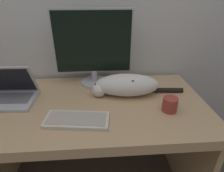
{
  "coord_description": "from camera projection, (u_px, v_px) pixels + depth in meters",
  "views": [
    {
      "loc": [
        0.07,
        -0.61,
        1.41
      ],
      "look_at": [
        0.14,
        0.34,
        0.91
      ],
      "focal_mm": 30.0,
      "sensor_mm": 36.0,
      "label": 1
    }
  ],
  "objects": [
    {
      "name": "monitor",
      "position": [
        93.0,
        48.0,
        1.28
      ],
      "size": [
        0.54,
        0.2,
        0.53
      ],
      "color": "#B2B2B7",
      "rests_on": "desk"
    },
    {
      "name": "desk",
      "position": [
        91.0,
        124.0,
        1.24
      ],
      "size": [
        1.45,
        0.76,
        0.78
      ],
      "color": "tan",
      "rests_on": "ground_plane"
    },
    {
      "name": "cat",
      "position": [
        126.0,
        85.0,
        1.22
      ],
      "size": [
        0.62,
        0.21,
        0.14
      ],
      "rotation": [
        0.0,
        0.0,
        -0.08
      ],
      "color": "silver",
      "rests_on": "desk"
    },
    {
      "name": "small_toy",
      "position": [
        138.0,
        82.0,
        1.37
      ],
      "size": [
        0.05,
        0.05,
        0.05
      ],
      "color": "gold",
      "rests_on": "desk"
    },
    {
      "name": "wall_back",
      "position": [
        87.0,
        6.0,
        1.32
      ],
      "size": [
        6.4,
        0.06,
        2.6
      ],
      "color": "silver",
      "rests_on": "ground_plane"
    },
    {
      "name": "external_keyboard",
      "position": [
        77.0,
        120.0,
        1.0
      ],
      "size": [
        0.36,
        0.19,
        0.02
      ],
      "rotation": [
        0.0,
        0.0,
        -0.12
      ],
      "color": "beige",
      "rests_on": "desk"
    },
    {
      "name": "laptop",
      "position": [
        10.0,
        94.0,
        1.17
      ],
      "size": [
        0.32,
        0.25,
        0.23
      ],
      "rotation": [
        0.0,
        0.0,
        -0.04
      ],
      "color": "#B7B7BC",
      "rests_on": "desk"
    },
    {
      "name": "coffee_mug",
      "position": [
        170.0,
        104.0,
        1.07
      ],
      "size": [
        0.09,
        0.09,
        0.08
      ],
      "color": "#9E382D",
      "rests_on": "desk"
    }
  ]
}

